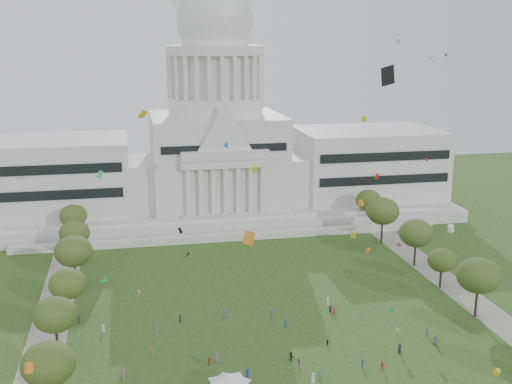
{
  "coord_description": "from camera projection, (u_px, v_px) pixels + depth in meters",
  "views": [
    {
      "loc": [
        -29.55,
        -102.08,
        61.03
      ],
      "look_at": [
        0.0,
        45.0,
        24.0
      ],
      "focal_mm": 45.0,
      "sensor_mm": 36.0,
      "label": 1
    }
  ],
  "objects": [
    {
      "name": "distant_crowd",
      "position": [
        226.0,
        346.0,
        127.1
      ],
      "size": [
        63.22,
        35.6,
        1.95
      ],
      "color": "#B21E1E",
      "rests_on": "ground"
    },
    {
      "name": "row_tree_l_1",
      "position": [
        48.0,
        364.0,
        104.04
      ],
      "size": [
        8.86,
        8.86,
        12.59
      ],
      "color": "black",
      "rests_on": "ground"
    },
    {
      "name": "ground",
      "position": [
        304.0,
        377.0,
        117.44
      ],
      "size": [
        400.0,
        400.0,
        0.0
      ],
      "primitive_type": "plane",
      "color": "#2B4C1A",
      "rests_on": "ground"
    },
    {
      "name": "row_tree_r_3",
      "position": [
        442.0,
        260.0,
        157.05
      ],
      "size": [
        7.01,
        7.01,
        9.98
      ],
      "color": "black",
      "rests_on": "ground"
    },
    {
      "name": "person_9",
      "position": [
        363.0,
        364.0,
        120.38
      ],
      "size": [
        1.22,
        1.12,
        1.71
      ],
      "primitive_type": "imported",
      "rotation": [
        0.0,
        0.0,
        0.66
      ],
      "color": "navy",
      "rests_on": "ground"
    },
    {
      "name": "person_3",
      "position": [
        382.0,
        365.0,
        119.53
      ],
      "size": [
        1.27,
        1.31,
        1.87
      ],
      "primitive_type": "imported",
      "rotation": [
        0.0,
        0.0,
        5.45
      ],
      "color": "#B21E1E",
      "rests_on": "ground"
    },
    {
      "name": "person_5",
      "position": [
        291.0,
        356.0,
        123.1
      ],
      "size": [
        1.22,
        1.78,
        1.78
      ],
      "primitive_type": "imported",
      "rotation": [
        0.0,
        0.0,
        1.95
      ],
      "color": "#26262B",
      "rests_on": "ground"
    },
    {
      "name": "person_8",
      "position": [
        209.0,
        362.0,
        121.15
      ],
      "size": [
        0.78,
        0.49,
        1.58
      ],
      "primitive_type": "imported",
      "rotation": [
        0.0,
        0.0,
        3.17
      ],
      "color": "#B21E1E",
      "rests_on": "ground"
    },
    {
      "name": "row_tree_r_5",
      "position": [
        383.0,
        211.0,
        190.18
      ],
      "size": [
        9.82,
        9.82,
        13.96
      ],
      "color": "black",
      "rests_on": "ground"
    },
    {
      "name": "path_left",
      "position": [
        50.0,
        328.0,
        136.81
      ],
      "size": [
        8.0,
        160.0,
        0.04
      ],
      "primitive_type": "cube",
      "color": "gray",
      "rests_on": "ground"
    },
    {
      "name": "person_4",
      "position": [
        299.0,
        362.0,
        121.02
      ],
      "size": [
        0.83,
        1.14,
        1.74
      ],
      "primitive_type": "imported",
      "rotation": [
        0.0,
        0.0,
        5.01
      ],
      "color": "#994C8C",
      "rests_on": "ground"
    },
    {
      "name": "person_0",
      "position": [
        435.0,
        340.0,
        129.21
      ],
      "size": [
        1.13,
        0.94,
        1.97
      ],
      "primitive_type": "imported",
      "rotation": [
        0.0,
        0.0,
        5.91
      ],
      "color": "#4C4C51",
      "rests_on": "ground"
    },
    {
      "name": "kite_swarm",
      "position": [
        305.0,
        210.0,
        118.57
      ],
      "size": [
        86.36,
        96.26,
        64.19
      ],
      "color": "red",
      "rests_on": "ground"
    },
    {
      "name": "row_tree_r_6",
      "position": [
        368.0,
        200.0,
        208.07
      ],
      "size": [
        8.42,
        8.42,
        11.97
      ],
      "color": "black",
      "rests_on": "ground"
    },
    {
      "name": "path_right",
      "position": [
        462.0,
        293.0,
        155.17
      ],
      "size": [
        8.0,
        160.0,
        0.04
      ],
      "primitive_type": "cube",
      "color": "gray",
      "rests_on": "ground"
    },
    {
      "name": "event_tent",
      "position": [
        229.0,
        378.0,
        110.0
      ],
      "size": [
        9.38,
        9.38,
        4.63
      ],
      "color": "#4C4C4C",
      "rests_on": "ground"
    },
    {
      "name": "row_tree_l_5",
      "position": [
        74.0,
        233.0,
        174.36
      ],
      "size": [
        8.33,
        8.33,
        11.85
      ],
      "color": "black",
      "rests_on": "ground"
    },
    {
      "name": "row_tree_l_4",
      "position": [
        73.0,
        251.0,
        156.65
      ],
      "size": [
        9.29,
        9.29,
        13.21
      ],
      "color": "black",
      "rests_on": "ground"
    },
    {
      "name": "row_tree_l_3",
      "position": [
        67.0,
        284.0,
        139.32
      ],
      "size": [
        8.12,
        8.12,
        11.55
      ],
      "color": "black",
      "rests_on": "ground"
    },
    {
      "name": "person_10",
      "position": [
        327.0,
        342.0,
        128.98
      ],
      "size": [
        0.63,
        0.89,
        1.38
      ],
      "primitive_type": "imported",
      "rotation": [
        0.0,
        0.0,
        1.83
      ],
      "color": "#26262B",
      "rests_on": "ground"
    },
    {
      "name": "row_tree_r_2",
      "position": [
        479.0,
        276.0,
        140.16
      ],
      "size": [
        9.55,
        9.55,
        13.58
      ],
      "color": "black",
      "rests_on": "ground"
    },
    {
      "name": "row_tree_l_2",
      "position": [
        55.0,
        315.0,
        123.26
      ],
      "size": [
        8.42,
        8.42,
        11.97
      ],
      "color": "black",
      "rests_on": "ground"
    },
    {
      "name": "row_tree_r_4",
      "position": [
        416.0,
        233.0,
        171.4
      ],
      "size": [
        9.19,
        9.19,
        13.06
      ],
      "color": "black",
      "rests_on": "ground"
    },
    {
      "name": "capitol",
      "position": [
        217.0,
        150.0,
        220.21
      ],
      "size": [
        160.0,
        64.5,
        91.3
      ],
      "color": "silver",
      "rests_on": "ground"
    },
    {
      "name": "person_2",
      "position": [
        428.0,
        332.0,
        133.13
      ],
      "size": [
        0.95,
        0.88,
        1.66
      ],
      "primitive_type": "imported",
      "rotation": [
        0.0,
        0.0,
        0.64
      ],
      "color": "#994C8C",
      "rests_on": "ground"
    },
    {
      "name": "row_tree_l_6",
      "position": [
        73.0,
        216.0,
        191.34
      ],
      "size": [
        8.19,
        8.19,
        11.64
      ],
      "color": "black",
      "rests_on": "ground"
    }
  ]
}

